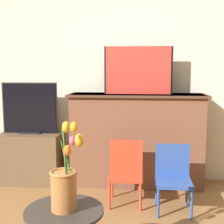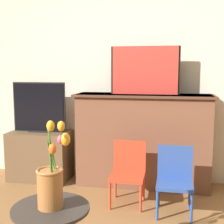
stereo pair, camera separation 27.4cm
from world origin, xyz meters
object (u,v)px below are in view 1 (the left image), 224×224
(tv_monitor, at_px, (30,109))
(vase_tulips, at_px, (65,184))
(painting, at_px, (138,70))
(chair_blue, at_px, (173,175))
(chair_red, at_px, (126,169))

(tv_monitor, height_order, vase_tulips, tv_monitor)
(painting, distance_m, tv_monitor, 1.30)
(tv_monitor, xyz_separation_m, chair_blue, (1.56, -0.59, -0.52))
(painting, distance_m, chair_red, 1.08)
(tv_monitor, height_order, chair_blue, tv_monitor)
(tv_monitor, relative_size, chair_red, 1.06)
(chair_blue, height_order, vase_tulips, vase_tulips)
(chair_blue, bearing_deg, tv_monitor, 159.26)
(tv_monitor, distance_m, vase_tulips, 1.83)
(painting, bearing_deg, chair_blue, -61.50)
(tv_monitor, relative_size, vase_tulips, 1.14)
(painting, relative_size, vase_tulips, 1.34)
(chair_red, height_order, chair_blue, same)
(vase_tulips, bearing_deg, tv_monitor, 116.05)
(tv_monitor, xyz_separation_m, chair_red, (1.12, -0.47, -0.52))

